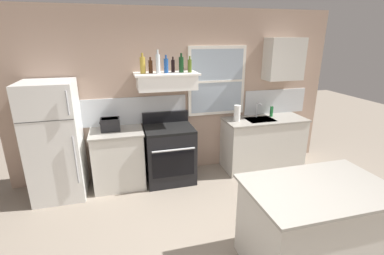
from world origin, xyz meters
TOP-DOWN VIEW (x-y plane):
  - back_wall at (0.03, 2.23)m, footprint 5.40×0.11m
  - refrigerator at (-1.90, 1.84)m, footprint 0.70×0.72m
  - counter_left_of_stove at (-1.05, 1.90)m, footprint 0.79×0.63m
  - toaster at (-1.13, 1.94)m, footprint 0.30×0.20m
  - stove_range at (-0.25, 1.86)m, footprint 0.76×0.69m
  - range_hood_shelf at (-0.25, 1.96)m, footprint 0.96×0.52m
  - bottle_champagne_gold_foil at (-0.59, 1.96)m, footprint 0.08×0.08m
  - bottle_brown_stout at (-0.48, 1.97)m, footprint 0.06×0.06m
  - bottle_clear_tall at (-0.38, 1.91)m, footprint 0.06×0.06m
  - bottle_blue_liqueur at (-0.25, 1.93)m, footprint 0.07×0.07m
  - bottle_balsamic_dark at (-0.13, 2.01)m, footprint 0.06×0.06m
  - bottle_dark_green_wine at (-0.02, 1.93)m, footprint 0.07×0.07m
  - bottle_olive_oil_square at (0.11, 1.91)m, footprint 0.06×0.06m
  - counter_right_with_sink at (1.45, 1.90)m, footprint 1.43×0.63m
  - sink_faucet at (1.35, 2.00)m, footprint 0.03×0.17m
  - paper_towel_roll at (0.92, 1.90)m, footprint 0.11×0.11m
  - dish_soap_bottle at (1.63, 2.00)m, footprint 0.06×0.06m
  - kitchen_island at (0.81, -0.30)m, footprint 1.40×0.90m
  - upper_cabinet_right at (1.80, 2.04)m, footprint 0.64×0.32m

SIDE VIEW (x-z plane):
  - counter_left_of_stove at x=-1.05m, z-range 0.00..0.91m
  - counter_right_with_sink at x=1.45m, z-range 0.00..0.91m
  - kitchen_island at x=0.81m, z-range 0.00..0.91m
  - stove_range at x=-0.25m, z-range -0.08..1.01m
  - refrigerator at x=-1.90m, z-range 0.00..1.70m
  - dish_soap_bottle at x=1.63m, z-range 0.91..1.09m
  - toaster at x=-1.13m, z-range 0.91..1.10m
  - paper_towel_roll at x=0.92m, z-range 0.91..1.18m
  - sink_faucet at x=1.35m, z-range 0.94..1.22m
  - back_wall at x=0.03m, z-range 0.00..2.70m
  - range_hood_shelf at x=-0.25m, z-range 1.50..1.75m
  - bottle_balsamic_dark at x=-0.13m, z-range 1.73..1.96m
  - bottle_brown_stout at x=-0.48m, z-range 1.73..1.96m
  - bottle_olive_oil_square at x=0.11m, z-range 1.73..1.97m
  - bottle_blue_liqueur at x=-0.25m, z-range 1.72..1.99m
  - bottle_dark_green_wine at x=-0.02m, z-range 1.72..2.01m
  - bottle_champagne_gold_foil at x=-0.59m, z-range 1.72..2.02m
  - bottle_clear_tall at x=-0.38m, z-range 1.72..2.06m
  - upper_cabinet_right at x=1.80m, z-range 1.55..2.25m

